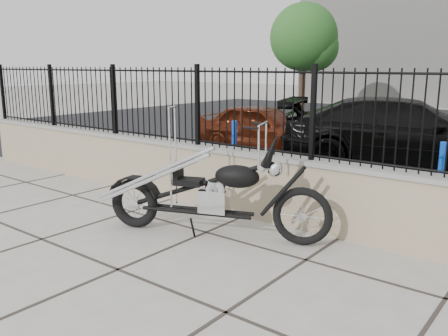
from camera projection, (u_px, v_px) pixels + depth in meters
ground_plane at (118, 270)px, 5.18m from camera, size 90.00×90.00×0.00m
parking_lot at (432, 137)px, 14.81m from camera, size 30.00×30.00×0.00m
retaining_wall at (249, 183)px, 7.01m from camera, size 14.00×0.36×0.96m
iron_fence at (250, 110)px, 6.78m from camera, size 14.00×0.08×1.20m
chopper_motorcycle at (210, 172)px, 6.05m from camera, size 2.85×1.48×1.71m
car_red at (263, 127)px, 12.31m from camera, size 3.67×1.68×1.22m
car_black at (405, 134)px, 10.07m from camera, size 5.62×3.64×1.52m
bollard_a at (234, 143)px, 10.53m from camera, size 0.14×0.14×0.99m
bollard_b at (441, 171)px, 7.85m from camera, size 0.14×0.14×0.96m
tree_left at (304, 34)px, 20.99m from camera, size 3.00×3.00×5.06m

